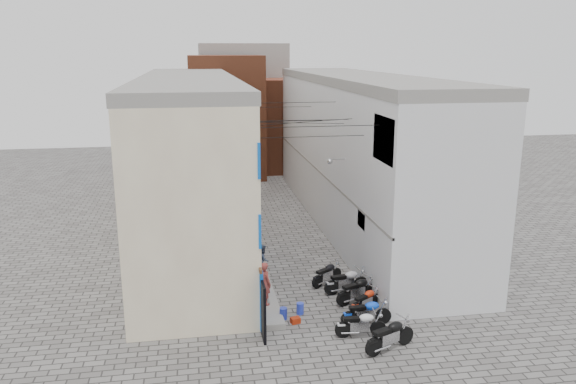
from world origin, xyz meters
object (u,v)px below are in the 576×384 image
motorcycle_f (347,280)px  red_crate (295,320)px  motorcycle_e (357,289)px  water_jug_near (283,313)px  motorcycle_c (366,311)px  person_a (265,283)px  motorcycle_a (390,334)px  person_b (263,259)px  water_jug_far (300,308)px  motorcycle_b (361,323)px  motorcycle_d (366,299)px  motorcycle_g (327,273)px

motorcycle_f → red_crate: 3.67m
motorcycle_e → water_jug_near: motorcycle_e is taller
motorcycle_c → motorcycle_f: motorcycle_f is taller
person_a → water_jug_near: (0.60, -0.97, -0.91)m
motorcycle_a → person_b: bearing=-176.1°
motorcycle_c → water_jug_far: 2.75m
motorcycle_b → red_crate: motorcycle_b is taller
motorcycle_b → person_a: bearing=-125.8°
motorcycle_c → motorcycle_d: 1.24m
motorcycle_a → motorcycle_b: size_ratio=1.12×
motorcycle_d → water_jug_near: bearing=-120.2°
motorcycle_c → motorcycle_g: (-0.57, 4.13, -0.04)m
person_a → red_crate: size_ratio=5.01×
motorcycle_g → person_b: bearing=-147.1°
water_jug_near → water_jug_far: bearing=24.4°
motorcycle_b → person_a: 4.34m
motorcycle_a → red_crate: 3.94m
person_b → water_jug_far: (1.01, -3.88, -0.71)m
motorcycle_e → water_jug_far: size_ratio=4.49×
motorcycle_c → motorcycle_e: motorcycle_e is taller
motorcycle_b → motorcycle_d: (0.84, 2.02, -0.04)m
motorcycle_c → red_crate: 2.79m
motorcycle_e → person_a: (-3.93, -0.03, 0.55)m
person_a → motorcycle_c: bearing=-147.9°
person_a → motorcycle_e: bearing=-118.8°
motorcycle_e → water_jug_far: (-2.58, -0.66, -0.37)m
water_jug_far → red_crate: (-0.33, -0.75, -0.12)m
motorcycle_e → person_a: bearing=-111.0°
motorcycle_a → motorcycle_e: 3.99m
motorcycle_c → motorcycle_g: bearing=-174.1°
motorcycle_e → person_b: 4.83m
motorcycle_a → motorcycle_b: bearing=-168.6°
motorcycle_d → water_jug_near: (-3.45, -0.13, -0.28)m
red_crate → person_b: bearing=98.3°
motorcycle_a → person_a: person_a is taller
motorcycle_f → red_crate: motorcycle_f is taller
motorcycle_b → person_b: person_b is taller
motorcycle_b → person_a: person_a is taller
person_b → red_crate: 4.75m
motorcycle_a → motorcycle_d: size_ratio=1.21×
water_jug_near → motorcycle_g: bearing=50.8°
person_a → motorcycle_b: bearing=-160.9°
motorcycle_g → water_jug_near: size_ratio=3.96×
motorcycle_c → motorcycle_d: size_ratio=1.13×
motorcycle_f → person_a: bearing=-83.7°
motorcycle_a → motorcycle_c: motorcycle_a is taller
motorcycle_b → motorcycle_e: motorcycle_e is taller
person_a → red_crate: person_a is taller
water_jug_far → red_crate: water_jug_far is taller
motorcycle_d → water_jug_far: 2.73m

